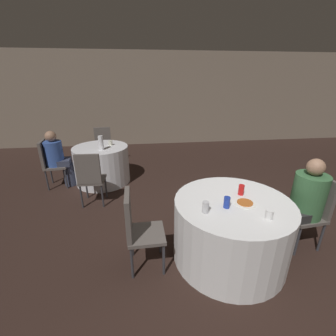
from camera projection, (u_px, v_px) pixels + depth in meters
ground_plane at (242, 246)px, 2.92m from camera, size 16.00×16.00×0.00m
wall_back at (178, 100)px, 7.12m from camera, size 16.00×0.06×2.80m
table_near at (230, 230)px, 2.63m from camera, size 1.32×1.32×0.76m
table_far at (102, 165)px, 4.61m from camera, size 1.09×1.09×0.76m
chair_near_west at (137, 225)px, 2.42m from camera, size 0.41×0.41×0.94m
chair_near_east at (312, 206)px, 2.77m from camera, size 0.44×0.43×0.94m
chair_far_north at (103, 144)px, 5.42m from camera, size 0.44×0.44×0.94m
chair_far_south at (90, 175)px, 3.66m from camera, size 0.41×0.42×0.94m
chair_far_west at (50, 160)px, 4.34m from camera, size 0.45×0.44×0.94m
person_blue_shirt at (59, 159)px, 4.37m from camera, size 0.51×0.36×1.12m
person_green_jacket at (302, 204)px, 2.72m from camera, size 0.53×0.39×1.18m
pizza_plate_near at (245, 203)px, 2.44m from camera, size 0.24×0.24×0.02m
soda_can_silver at (206, 207)px, 2.26m from camera, size 0.07×0.07×0.12m
soda_can_red at (241, 190)px, 2.61m from camera, size 0.07×0.07×0.12m
soda_can_blue at (227, 202)px, 2.35m from camera, size 0.07×0.07×0.12m
cup_near at (269, 214)px, 2.17m from camera, size 0.08×0.08×0.09m
bottle_far at (101, 143)px, 4.23m from camera, size 0.09×0.09×0.27m
cup_far at (110, 143)px, 4.56m from camera, size 0.08×0.08×0.10m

